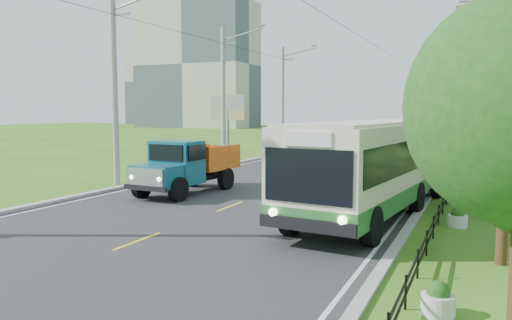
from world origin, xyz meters
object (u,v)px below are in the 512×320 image
Objects in this scene: tree_fourth at (497,118)px; tree_back at (493,115)px; streetlight_far at (505,97)px; planter_mid at (465,186)px; dump_truck at (187,163)px; pole_near at (115,88)px; tree_second at (510,126)px; billboard_left at (228,112)px; tree_fifth at (495,112)px; pole_far at (283,99)px; planter_far at (469,169)px; bus at (396,155)px; planter_near at (457,219)px; planter_front at (438,300)px; pole_mid at (224,95)px; tree_third at (502,108)px.

tree_back reaches higher than tree_fourth.
streetlight_far is 13.54× the size of planter_mid.
pole_near is at bearing 174.60° from dump_truck.
tree_back is (0.00, 24.00, 0.13)m from tree_second.
tree_fifth is at bearing -11.28° from billboard_left.
pole_far is 1.89× the size of tree_second.
billboard_left is at bearing 114.83° from dump_truck.
bus reaches higher than planter_far.
pole_far is 26.20m from tree_fourth.
planter_near is (-2.04, -22.00, -4.62)m from streetlight_far.
tree_second is 0.98× the size of tree_fourth.
tree_fifth is (18.12, -12.86, -1.24)m from pole_far.
planter_front is (-1.26, -4.14, -3.23)m from tree_second.
pole_mid is 26.20m from tree_second.
tree_second is 0.30× the size of bus.
pole_mid reaches higher than planter_mid.
tree_fifth is at bearing 75.82° from bus.
dump_truck is at bearing -78.95° from pole_far.
planter_near and planter_far have the same top height.
tree_second is at bearing -59.58° from pole_far.
streetlight_far reaches higher than planter_near.
billboard_left is (-19.36, 9.86, 0.28)m from tree_fourth.
tree_fourth is at bearing -93.25° from streetlight_far.
tree_fifth reaches higher than planter_mid.
pole_mid is 18.44m from bus.
planter_mid is 0.11× the size of dump_truck.
planter_front is 0.11× the size of dump_truck.
tree_fourth is 8.06× the size of planter_near.
pole_mid is 22.25m from tree_third.
tree_third is at bearing -90.00° from tree_back.
tree_fifth is 4.21m from planter_far.
tree_fifth is 0.32× the size of bus.
planter_mid is (16.86, -19.00, -4.81)m from pole_far.
planter_near and planter_mid have the same top height.
planter_far is (-1.26, 13.86, -3.70)m from tree_third.
pole_near is 21.83m from planter_far.
pole_mid is 14.93× the size of planter_front.
pole_mid is at bearing 157.46° from planter_mid.
tree_second is 1.02× the size of billboard_left.
streetlight_far is 7.84m from planter_far.
tree_back is at bearing 73.12° from planter_far.
pole_far is at bearing 159.26° from tree_back.
dump_truck reaches higher than planter_near.
tree_fourth is at bearing 27.80° from dump_truck.
planter_near is at bearing -47.97° from bus.
pole_far is 1.67× the size of tree_third.
bus is at bearing 117.39° from tree_second.
planter_mid is at bearing 29.45° from dump_truck.
streetlight_far is 1.47× the size of dump_truck.
tree_fifth reaches higher than dump_truck.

